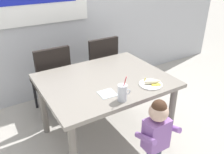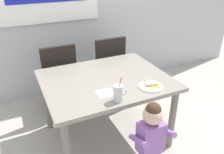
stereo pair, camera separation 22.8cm
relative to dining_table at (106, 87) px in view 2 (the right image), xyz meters
The scene contains 9 objects.
ground_plane 0.66m from the dining_table, ahead, with size 24.00×24.00×0.00m, color #B7B2A8.
dining_table is the anchor object (origin of this frame).
dining_chair_left 0.82m from the dining_table, 114.42° to the left, with size 0.44×0.45×0.96m.
dining_chair_right 0.84m from the dining_table, 64.88° to the left, with size 0.44×0.45×0.96m.
toddler_standing 0.72m from the dining_table, 80.74° to the right, with size 0.33×0.24×0.84m.
milk_cup 0.47m from the dining_table, 99.45° to the right, with size 0.13×0.09×0.25m.
snack_plate 0.48m from the dining_table, 47.62° to the right, with size 0.23×0.23×0.01m, color white.
peeled_banana 0.50m from the dining_table, 46.82° to the right, with size 0.17×0.13×0.07m.
paper_napkin 0.32m from the dining_table, 115.57° to the right, with size 0.15×0.15×0.00m, color silver.
Camera 2 is at (-0.84, -1.95, 1.85)m, focal length 36.93 mm.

